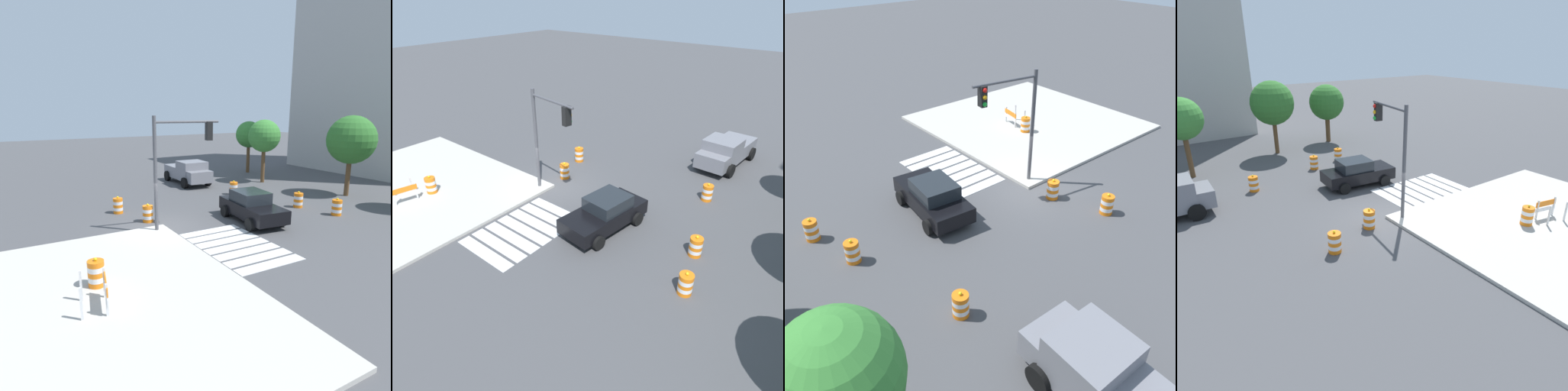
# 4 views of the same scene
# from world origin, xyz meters

# --- Properties ---
(ground_plane) EXTENTS (120.00, 120.00, 0.00)m
(ground_plane) POSITION_xyz_m (0.00, 0.00, 0.00)
(ground_plane) COLOR #474749
(sidewalk_corner) EXTENTS (12.00, 12.00, 0.15)m
(sidewalk_corner) POSITION_xyz_m (6.00, -6.00, 0.07)
(sidewalk_corner) COLOR #BCB7AD
(sidewalk_corner) RESTS_ON ground
(crosswalk_stripes) EXTENTS (5.10, 3.20, 0.02)m
(crosswalk_stripes) POSITION_xyz_m (4.00, 1.80, 0.01)
(crosswalk_stripes) COLOR silver
(crosswalk_stripes) RESTS_ON ground
(sports_car) EXTENTS (4.48, 2.49, 1.63)m
(sports_car) POSITION_xyz_m (1.37, 4.65, 0.81)
(sports_car) COLOR black
(sports_car) RESTS_ON ground
(pickup_truck) EXTENTS (5.22, 2.50, 1.92)m
(pickup_truck) POSITION_xyz_m (-9.03, 6.36, 0.97)
(pickup_truck) COLOR slate
(pickup_truck) RESTS_ON ground
(traffic_barrel_near_corner) EXTENTS (0.56, 0.56, 1.02)m
(traffic_barrel_near_corner) POSITION_xyz_m (-4.17, 7.38, 0.45)
(traffic_barrel_near_corner) COLOR orange
(traffic_barrel_near_corner) RESTS_ON ground
(traffic_barrel_crosswalk_end) EXTENTS (0.56, 0.56, 1.02)m
(traffic_barrel_crosswalk_end) POSITION_xyz_m (-3.63, -1.23, 0.45)
(traffic_barrel_crosswalk_end) COLOR orange
(traffic_barrel_crosswalk_end) RESTS_ON ground
(traffic_barrel_median_near) EXTENTS (0.56, 0.56, 1.02)m
(traffic_barrel_median_near) POSITION_xyz_m (0.57, 8.91, 0.45)
(traffic_barrel_median_near) COLOR orange
(traffic_barrel_median_near) RESTS_ON ground
(traffic_barrel_median_far) EXTENTS (0.56, 0.56, 1.02)m
(traffic_barrel_median_far) POSITION_xyz_m (2.90, 9.58, 0.45)
(traffic_barrel_median_far) COLOR orange
(traffic_barrel_median_far) RESTS_ON ground
(traffic_barrel_far_curb) EXTENTS (0.56, 0.56, 1.02)m
(traffic_barrel_far_curb) POSITION_xyz_m (-1.23, -0.33, 0.45)
(traffic_barrel_far_curb) COLOR orange
(traffic_barrel_far_curb) RESTS_ON ground
(traffic_barrel_on_sidewalk) EXTENTS (0.56, 0.56, 1.02)m
(traffic_barrel_on_sidewalk) POSITION_xyz_m (4.92, -4.64, 0.60)
(traffic_barrel_on_sidewalk) COLOR orange
(traffic_barrel_on_sidewalk) RESTS_ON sidewalk_corner
(construction_barricade) EXTENTS (1.37, 1.01, 1.00)m
(construction_barricade) POSITION_xyz_m (6.30, -4.86, 0.72)
(construction_barricade) COLOR silver
(construction_barricade) RESTS_ON sidewalk_corner
(traffic_light_pole) EXTENTS (0.74, 3.26, 5.50)m
(traffic_light_pole) POSITION_xyz_m (0.77, 0.52, 3.91)
(traffic_light_pole) COLOR #4C4C51
(traffic_light_pole) RESTS_ON sidewalk_corner
(street_tree_corner_lot) EXTENTS (2.62, 2.62, 5.13)m
(street_tree_corner_lot) POSITION_xyz_m (-6.66, 12.06, 3.78)
(street_tree_corner_lot) COLOR brown
(street_tree_corner_lot) RESTS_ON ground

